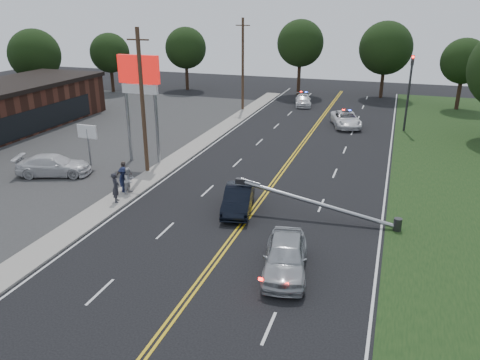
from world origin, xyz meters
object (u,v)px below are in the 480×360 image
(fallen_streetlight, at_px, (325,205))
(bystander_b, at_px, (129,180))
(utility_pole_mid, at_px, (142,102))
(parked_car, at_px, (54,165))
(bystander_a, at_px, (116,187))
(small_sign, at_px, (88,135))
(emergency_b, at_px, (303,100))
(utility_pole_far, at_px, (243,65))
(bystander_c, at_px, (124,180))
(bystander_d, at_px, (124,176))
(traffic_signal, at_px, (409,87))
(waiting_sedan, at_px, (285,256))
(crashed_sedan, at_px, (238,199))
(emergency_a, at_px, (346,119))
(pylon_sign, at_px, (140,83))

(fallen_streetlight, height_order, bystander_b, fallen_streetlight)
(utility_pole_mid, xyz_separation_m, parked_car, (-5.91, -2.68, -4.35))
(parked_car, bearing_deg, bystander_a, -132.61)
(fallen_streetlight, bearing_deg, parked_car, 176.09)
(small_sign, bearing_deg, fallen_streetlight, -12.40)
(utility_pole_mid, xyz_separation_m, emergency_b, (6.04, 26.63, -4.45))
(utility_pole_far, xyz_separation_m, bystander_a, (1.03, -27.62, -4.05))
(bystander_c, height_order, bystander_d, bystander_d)
(utility_pole_far, bearing_deg, bystander_c, -88.62)
(traffic_signal, distance_m, bystander_d, 27.82)
(traffic_signal, relative_size, waiting_sedan, 1.49)
(crashed_sedan, xyz_separation_m, emergency_a, (3.63, 22.35, -0.00))
(waiting_sedan, bearing_deg, crashed_sedan, 116.02)
(traffic_signal, xyz_separation_m, bystander_a, (-16.47, -23.61, -3.17))
(waiting_sedan, height_order, parked_car, waiting_sedan)
(crashed_sedan, bearing_deg, parked_car, 162.10)
(emergency_b, distance_m, bystander_a, 32.63)
(traffic_signal, height_order, bystander_c, traffic_signal)
(fallen_streetlight, bearing_deg, waiting_sedan, -97.97)
(bystander_b, height_order, bystander_d, bystander_d)
(bystander_c, bearing_deg, parked_car, 69.85)
(utility_pole_mid, relative_size, waiting_sedan, 2.11)
(emergency_b, bearing_deg, utility_pole_mid, -115.47)
(fallen_streetlight, relative_size, bystander_d, 4.82)
(fallen_streetlight, distance_m, utility_pole_far, 29.54)
(utility_pole_mid, bearing_deg, small_sign, 180.00)
(utility_pole_mid, bearing_deg, traffic_signal, 45.80)
(small_sign, relative_size, utility_pole_mid, 0.31)
(utility_pole_far, height_order, emergency_a, utility_pole_far)
(utility_pole_mid, bearing_deg, bystander_a, -79.59)
(emergency_b, bearing_deg, bystander_d, -113.06)
(bystander_a, height_order, bystander_d, bystander_d)
(small_sign, bearing_deg, traffic_signal, 38.90)
(waiting_sedan, bearing_deg, parked_car, 148.33)
(utility_pole_mid, xyz_separation_m, bystander_a, (1.03, -5.62, -4.05))
(bystander_b, bearing_deg, small_sign, 65.60)
(pylon_sign, relative_size, fallen_streetlight, 0.85)
(pylon_sign, height_order, crashed_sedan, pylon_sign)
(bystander_a, xyz_separation_m, bystander_c, (-0.40, 1.54, -0.09))
(small_sign, distance_m, fallen_streetlight, 18.68)
(fallen_streetlight, relative_size, utility_pole_mid, 0.94)
(pylon_sign, distance_m, parked_car, 8.42)
(utility_pole_mid, distance_m, parked_car, 7.81)
(parked_car, bearing_deg, utility_pole_mid, -85.31)
(utility_pole_mid, relative_size, emergency_a, 1.91)
(emergency_b, bearing_deg, pylon_sign, -119.28)
(bystander_d, bearing_deg, utility_pole_far, 30.55)
(utility_pole_mid, relative_size, bystander_c, 6.04)
(traffic_signal, relative_size, utility_pole_mid, 0.70)
(traffic_signal, height_order, utility_pole_far, utility_pole_far)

